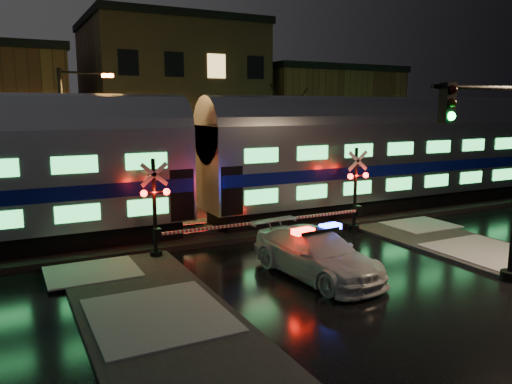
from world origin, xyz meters
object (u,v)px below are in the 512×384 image
police_car (316,254)px  streetlight (69,138)px  crossing_signal_left (165,218)px  crossing_signal_right (350,198)px  traffic_light (498,177)px

police_car → streetlight: streetlight is taller
crossing_signal_left → streetlight: (-2.45, 6.70, 2.69)m
streetlight → crossing_signal_left: bearing=-70.0°
crossing_signal_right → streetlight: bearing=148.7°
crossing_signal_right → streetlight: (-11.02, 6.70, 2.67)m
police_car → streetlight: (-6.35, 11.01, 3.46)m
police_car → crossing_signal_right: bearing=36.9°
streetlight → crossing_signal_right: bearing=-31.3°
traffic_light → police_car: bearing=137.5°
crossing_signal_left → streetlight: bearing=110.0°
traffic_light → streetlight: streetlight is taller
crossing_signal_left → crossing_signal_right: bearing=0.0°
crossing_signal_right → streetlight: size_ratio=0.74×
traffic_light → crossing_signal_right: bearing=82.6°
crossing_signal_left → traffic_light: (8.28, -7.64, 1.97)m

